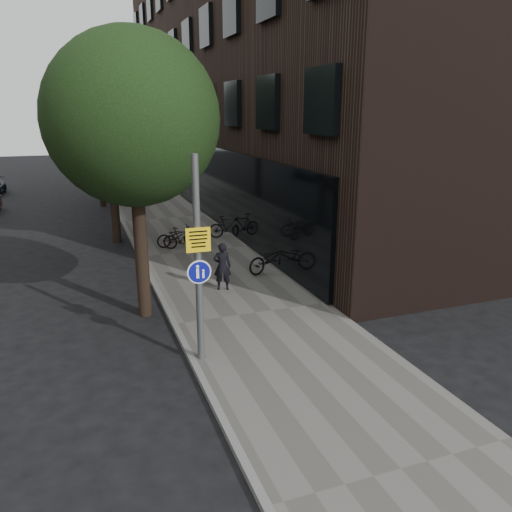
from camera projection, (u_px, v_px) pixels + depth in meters
name	position (u px, v px, depth m)	size (l,w,h in m)	color
ground	(297.00, 376.00, 10.77)	(120.00, 120.00, 0.00)	black
sidewalk	(198.00, 252.00, 19.84)	(4.50, 60.00, 0.12)	#625F5B
curb_edge	(141.00, 258.00, 19.10)	(0.15, 60.00, 0.13)	slate
building_right_dark_brick	(277.00, 51.00, 30.85)	(12.00, 40.00, 18.00)	black
street_tree_near	(135.00, 127.00, 12.67)	(4.40, 4.40, 7.50)	black
street_tree_mid	(109.00, 120.00, 20.33)	(5.00, 5.00, 7.80)	black
street_tree_far	(97.00, 117.00, 28.44)	(5.00, 5.00, 7.80)	black
signpost	(198.00, 261.00, 10.65)	(0.53, 0.15, 4.56)	#595B5E
pedestrian	(222.00, 266.00, 15.38)	(0.55, 0.36, 1.51)	black
parked_bike_facade_near	(271.00, 258.00, 17.15)	(0.65, 1.88, 0.99)	black
parked_bike_facade_far	(228.00, 227.00, 21.75)	(0.47, 1.65, 0.99)	black
parked_bike_curb_near	(177.00, 236.00, 20.34)	(0.58, 1.66, 0.87)	black
parked_bike_curb_far	(181.00, 239.00, 19.90)	(0.42, 1.50, 0.90)	black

